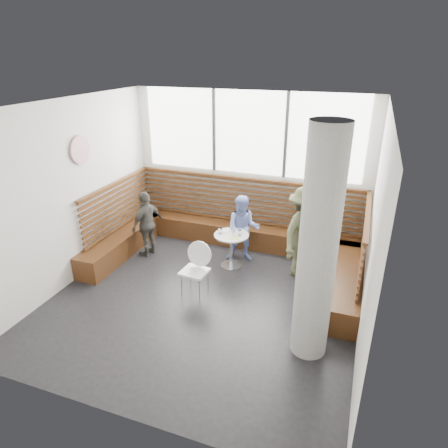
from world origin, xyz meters
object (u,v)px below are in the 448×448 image
(cafe_table, at_px, (231,244))
(cafe_chair, at_px, (196,265))
(concrete_column, at_px, (318,248))
(child_left, at_px, (147,224))
(adult_man, at_px, (304,233))
(child_back, at_px, (243,229))

(cafe_table, height_order, cafe_chair, cafe_chair)
(concrete_column, xyz_separation_m, child_left, (-3.57, 1.77, -0.92))
(cafe_table, relative_size, adult_man, 0.39)
(cafe_table, bearing_deg, child_left, -176.89)
(cafe_chair, distance_m, child_left, 1.82)
(cafe_chair, height_order, child_left, child_left)
(cafe_table, distance_m, child_left, 1.78)
(cafe_table, relative_size, child_back, 0.51)
(adult_man, xyz_separation_m, child_left, (-3.11, -0.23, -0.19))
(adult_man, xyz_separation_m, child_back, (-1.21, 0.20, -0.20))
(child_back, relative_size, child_left, 0.99)
(adult_man, distance_m, child_back, 1.25)
(adult_man, height_order, child_left, adult_man)
(concrete_column, height_order, cafe_chair, concrete_column)
(concrete_column, bearing_deg, cafe_table, 133.95)
(child_back, bearing_deg, concrete_column, -65.38)
(cafe_chair, height_order, child_back, child_back)
(concrete_column, relative_size, cafe_table, 4.68)
(cafe_table, relative_size, child_left, 0.50)
(cafe_chair, xyz_separation_m, child_left, (-1.51, 1.00, 0.13))
(concrete_column, relative_size, adult_man, 1.83)
(cafe_table, bearing_deg, concrete_column, -46.05)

